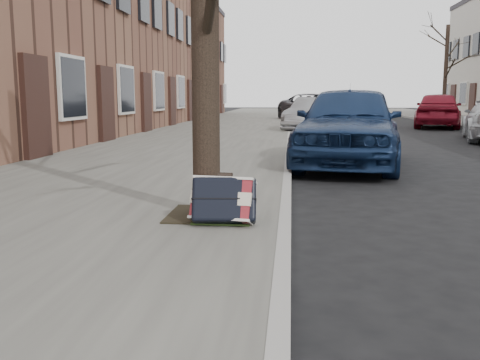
# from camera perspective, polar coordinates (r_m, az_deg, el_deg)

# --- Properties ---
(ground) EXTENTS (120.00, 120.00, 0.00)m
(ground) POSITION_cam_1_polar(r_m,az_deg,el_deg) (4.41, 21.27, -8.99)
(ground) COLOR black
(ground) RESTS_ON ground
(near_sidewalk) EXTENTS (5.00, 70.00, 0.12)m
(near_sidewalk) POSITION_cam_1_polar(r_m,az_deg,el_deg) (19.24, -2.01, 5.19)
(near_sidewalk) COLOR slate
(near_sidewalk) RESTS_ON ground
(house_near) EXTENTS (6.80, 40.00, 7.00)m
(house_near) POSITION_cam_1_polar(r_m,az_deg,el_deg) (21.84, -17.74, 14.27)
(house_near) COLOR brown
(house_near) RESTS_ON ground
(dirt_patch) EXTENTS (0.85, 0.85, 0.02)m
(dirt_patch) POSITION_cam_1_polar(r_m,az_deg,el_deg) (5.43, -3.12, -3.68)
(dirt_patch) COLOR black
(dirt_patch) RESTS_ON near_sidewalk
(suitcase_red) EXTENTS (0.62, 0.41, 0.44)m
(suitcase_red) POSITION_cam_1_polar(r_m,az_deg,el_deg) (5.03, -1.86, -2.18)
(suitcase_red) COLOR maroon
(suitcase_red) RESTS_ON near_sidewalk
(suitcase_navy) EXTENTS (0.62, 0.39, 0.47)m
(suitcase_navy) POSITION_cam_1_polar(r_m,az_deg,el_deg) (5.00, -1.69, -2.13)
(suitcase_navy) COLOR black
(suitcase_navy) RESTS_ON near_sidewalk
(car_near_front) EXTENTS (2.57, 4.80, 1.55)m
(car_near_front) POSITION_cam_1_polar(r_m,az_deg,el_deg) (10.33, 11.61, 5.77)
(car_near_front) COLOR #132549
(car_near_front) RESTS_ON ground
(car_near_mid) EXTENTS (2.47, 4.13, 1.28)m
(car_near_mid) POSITION_cam_1_polar(r_m,az_deg,el_deg) (20.11, 7.94, 6.94)
(car_near_mid) COLOR #93969A
(car_near_mid) RESTS_ON ground
(car_near_back) EXTENTS (3.84, 5.68, 1.44)m
(car_near_back) POSITION_cam_1_polar(r_m,az_deg,el_deg) (27.82, 7.70, 7.64)
(car_near_back) COLOR #3C3C42
(car_near_back) RESTS_ON ground
(car_far_back) EXTENTS (2.89, 4.72, 1.50)m
(car_far_back) POSITION_cam_1_polar(r_m,az_deg,el_deg) (24.01, 20.40, 7.04)
(car_far_back) COLOR maroon
(car_far_back) RESTS_ON ground
(tree_far_c) EXTENTS (0.21, 0.21, 5.03)m
(tree_far_c) POSITION_cam_1_polar(r_m,az_deg,el_deg) (32.00, 21.07, 10.72)
(tree_far_c) COLOR black
(tree_far_c) RESTS_ON far_sidewalk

